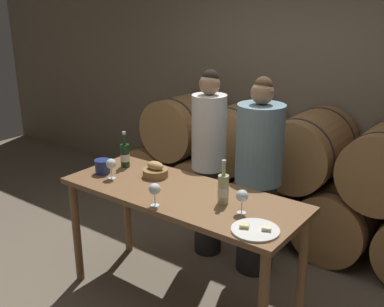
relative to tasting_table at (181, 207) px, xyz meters
name	(u,v)px	position (x,y,z in m)	size (l,w,h in m)	color
ground_plane	(181,299)	(0.00, 0.00, -0.79)	(10.00, 10.00, 0.00)	#726654
stone_wall_back	(303,64)	(0.00, 2.01, 0.81)	(10.00, 0.12, 3.20)	#7F705B
barrel_stack	(273,173)	(0.00, 1.47, -0.20)	(3.49, 0.83, 1.26)	#9E7042
tasting_table	(181,207)	(0.00, 0.00, 0.00)	(1.80, 0.70, 0.91)	brown
person_left	(209,163)	(-0.25, 0.72, 0.07)	(0.30, 0.30, 1.67)	#232326
person_right	(258,179)	(0.24, 0.72, 0.05)	(0.38, 0.38, 1.66)	#232326
wine_bottle_red	(125,155)	(-0.68, 0.14, 0.22)	(0.08, 0.08, 0.30)	#193819
wine_bottle_white	(223,189)	(0.35, 0.02, 0.22)	(0.08, 0.08, 0.31)	#ADBC7F
blue_crock	(103,166)	(-0.72, -0.08, 0.18)	(0.13, 0.13, 0.11)	navy
bread_basket	(155,171)	(-0.34, 0.12, 0.17)	(0.20, 0.20, 0.12)	olive
cheese_plate	(255,230)	(0.72, -0.20, 0.13)	(0.29, 0.29, 0.04)	white
wine_glass_far_left	(111,164)	(-0.58, -0.11, 0.24)	(0.08, 0.08, 0.16)	white
wine_glass_left	(155,190)	(0.01, -0.29, 0.24)	(0.08, 0.08, 0.16)	white
wine_glass_center	(242,196)	(0.53, -0.04, 0.24)	(0.08, 0.08, 0.16)	white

